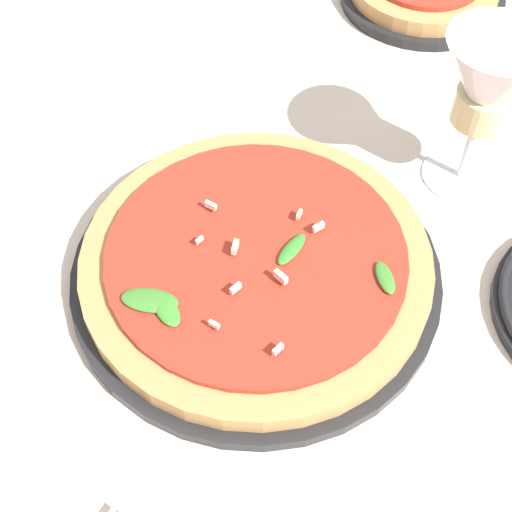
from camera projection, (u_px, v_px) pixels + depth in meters
The scene contains 3 objects.
ground_plane at pixel (256, 239), 0.64m from camera, with size 6.00×6.00×0.00m, color beige.
pizza_arugula_main at pixel (256, 265), 0.61m from camera, with size 0.32×0.32×0.05m.
wine_glass at pixel (488, 89), 0.61m from camera, with size 0.09×0.09×0.16m.
Camera 1 is at (-0.23, -0.32, 0.51)m, focal length 50.00 mm.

